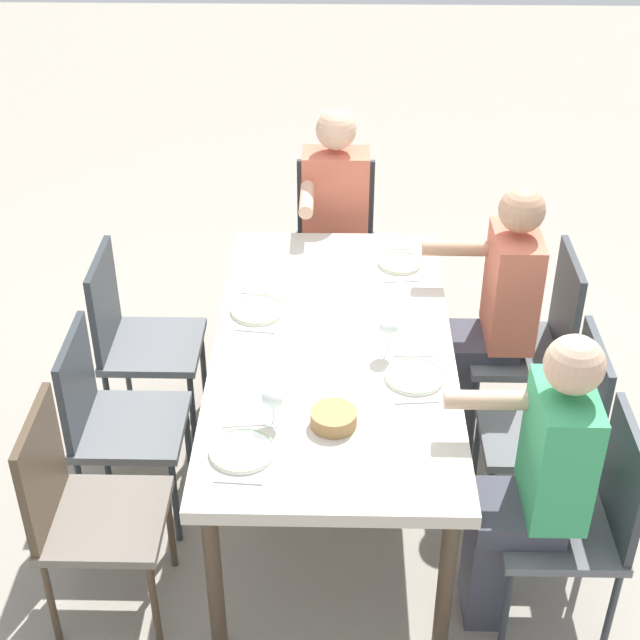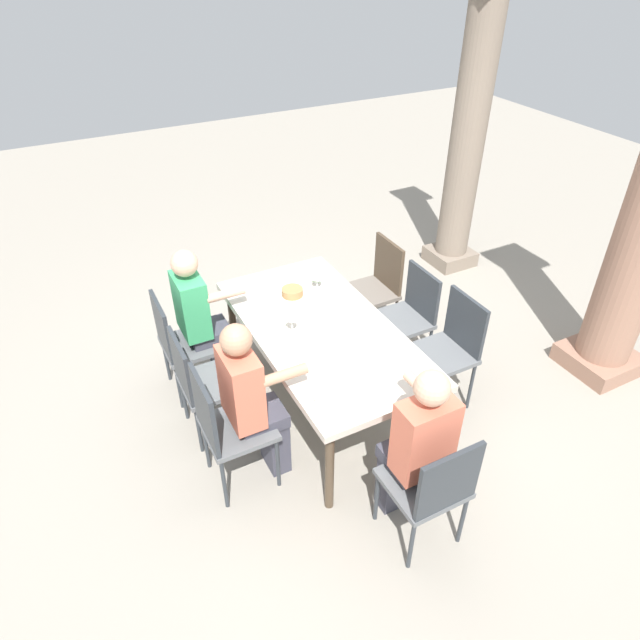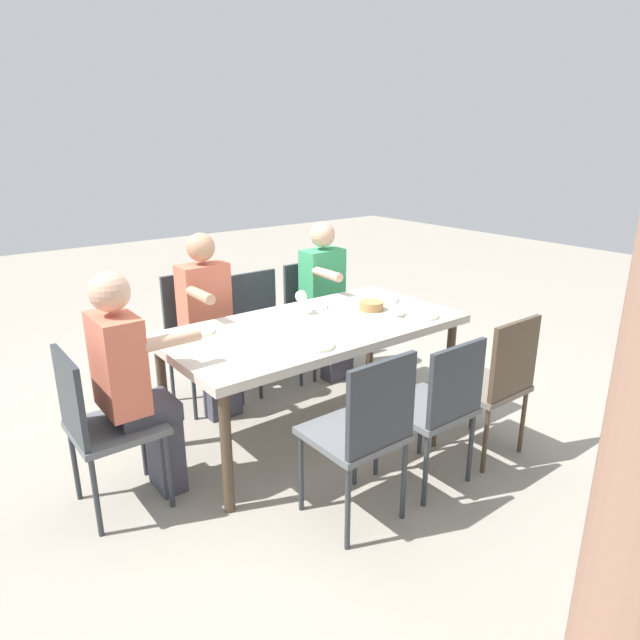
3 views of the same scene
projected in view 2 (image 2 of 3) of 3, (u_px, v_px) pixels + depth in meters
name	position (u px, v px, depth m)	size (l,w,h in m)	color
ground_plane	(322.00, 404.00, 4.57)	(16.00, 16.00, 0.00)	gray
dining_table	(322.00, 335.00, 4.16)	(1.92, 0.98, 0.77)	beige
chair_west_north	(377.00, 283.00, 5.10)	(0.44, 0.44, 0.92)	#6A6158
chair_west_south	(180.00, 340.00, 4.42)	(0.44, 0.44, 0.91)	#5B5E61
chair_mid_north	(409.00, 312.00, 4.73)	(0.44, 0.44, 0.89)	#5B5E61
chair_mid_south	(200.00, 379.00, 4.05)	(0.44, 0.44, 0.89)	#5B5E61
chair_east_north	(450.00, 345.00, 4.31)	(0.44, 0.44, 0.94)	#5B5E61
chair_east_south	(225.00, 424.00, 3.62)	(0.44, 0.44, 0.97)	#5B5E61
chair_head_east	(432.00, 486.00, 3.26)	(0.44, 0.44, 0.91)	#5B5E61
diner_woman_green	(252.00, 399.00, 3.62)	(0.35, 0.49, 1.29)	#3F3F4C
diner_man_white	(416.00, 444.00, 3.31)	(0.49, 0.35, 1.29)	#3F3F4C
diner_guest_third	(201.00, 316.00, 4.39)	(0.35, 0.49, 1.28)	#3F3F4C
stone_column_near	(468.00, 139.00, 5.64)	(0.46, 0.46, 2.88)	gray
plate_0	(319.00, 276.00, 4.72)	(0.23, 0.23, 0.02)	white
wine_glass_0	(317.00, 277.00, 4.50)	(0.08, 0.08, 0.16)	white
fork_0	(311.00, 268.00, 4.83)	(0.02, 0.17, 0.01)	silver
spoon_0	(327.00, 285.00, 4.61)	(0.02, 0.17, 0.01)	silver
plate_1	(271.00, 323.00, 4.16)	(0.23, 0.23, 0.02)	white
wine_glass_1	(292.00, 318.00, 4.01)	(0.08, 0.08, 0.17)	white
fork_1	(263.00, 314.00, 4.27)	(0.02, 0.17, 0.01)	silver
spoon_1	(279.00, 335.00, 4.05)	(0.02, 0.17, 0.01)	silver
plate_2	(378.00, 332.00, 4.06)	(0.23, 0.23, 0.02)	white
fork_2	(367.00, 322.00, 4.18)	(0.02, 0.17, 0.01)	silver
spoon_2	(389.00, 344.00, 3.96)	(0.02, 0.17, 0.01)	silver
plate_3	(328.00, 395.00, 3.53)	(0.20, 0.20, 0.02)	white
fork_3	(317.00, 382.00, 3.64)	(0.02, 0.17, 0.01)	silver
spoon_3	(340.00, 411.00, 3.42)	(0.02, 0.17, 0.01)	silver
bread_basket	(292.00, 292.00, 4.47)	(0.17, 0.17, 0.06)	#9E7547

